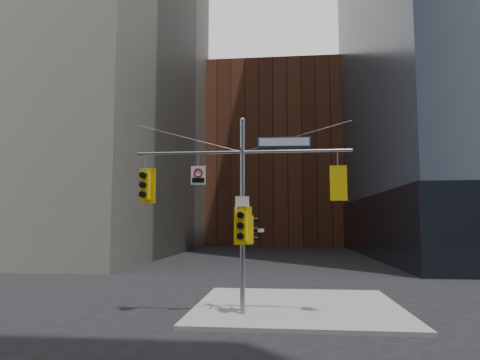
% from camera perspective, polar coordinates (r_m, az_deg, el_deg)
% --- Properties ---
extents(ground, '(160.00, 160.00, 0.00)m').
position_cam_1_polar(ground, '(14.06, -0.49, -19.67)').
color(ground, black).
rests_on(ground, ground).
extents(sidewalk_corner, '(8.00, 8.00, 0.15)m').
position_cam_1_polar(sidewalk_corner, '(17.88, 7.66, -16.36)').
color(sidewalk_corner, gray).
rests_on(sidewalk_corner, ground).
extents(brick_midrise, '(26.00, 20.00, 28.00)m').
position_cam_1_polar(brick_midrise, '(72.36, 4.65, 2.71)').
color(brick_midrise, brown).
rests_on(brick_midrise, ground).
extents(signal_assembly, '(8.00, 0.80, 7.30)m').
position_cam_1_polar(signal_assembly, '(15.66, 0.33, -1.97)').
color(signal_assembly, gray).
rests_on(signal_assembly, ground).
extents(traffic_light_west_arm, '(0.63, 0.56, 1.33)m').
position_cam_1_polar(traffic_light_west_arm, '(16.47, -12.49, -0.68)').
color(traffic_light_west_arm, yellow).
rests_on(traffic_light_west_arm, ground).
extents(traffic_light_east_arm, '(0.60, 0.48, 1.26)m').
position_cam_1_polar(traffic_light_east_arm, '(15.74, 12.95, -0.44)').
color(traffic_light_east_arm, yellow).
rests_on(traffic_light_east_arm, ground).
extents(traffic_light_pole_side, '(0.41, 0.35, 1.01)m').
position_cam_1_polar(traffic_light_pole_side, '(15.62, 1.53, -6.63)').
color(traffic_light_pole_side, yellow).
rests_on(traffic_light_pole_side, ground).
extents(traffic_light_pole_front, '(0.66, 0.56, 1.37)m').
position_cam_1_polar(traffic_light_pole_front, '(15.37, 0.24, -6.11)').
color(traffic_light_pole_front, yellow).
rests_on(traffic_light_pole_front, ground).
extents(street_sign_blade, '(1.96, 0.12, 0.38)m').
position_cam_1_polar(street_sign_blade, '(15.84, 5.90, 5.08)').
color(street_sign_blade, navy).
rests_on(street_sign_blade, ground).
extents(regulatory_sign_arm, '(0.56, 0.09, 0.70)m').
position_cam_1_polar(regulatory_sign_arm, '(15.96, -5.59, 0.71)').
color(regulatory_sign_arm, silver).
rests_on(regulatory_sign_arm, ground).
extents(regulatory_sign_pole, '(0.51, 0.08, 0.67)m').
position_cam_1_polar(regulatory_sign_pole, '(15.53, 0.29, -3.48)').
color(regulatory_sign_pole, silver).
rests_on(regulatory_sign_pole, ground).
extents(street_blade_ew, '(0.66, 0.04, 0.13)m').
position_cam_1_polar(street_blade_ew, '(15.60, 1.99, -6.73)').
color(street_blade_ew, silver).
rests_on(street_blade_ew, ground).
extents(street_blade_ns, '(0.12, 0.69, 0.14)m').
position_cam_1_polar(street_blade_ns, '(16.10, 0.50, -8.21)').
color(street_blade_ns, '#145926').
rests_on(street_blade_ns, ground).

